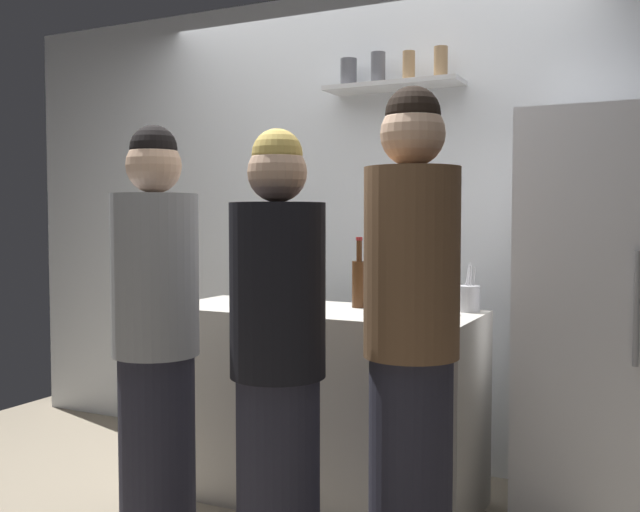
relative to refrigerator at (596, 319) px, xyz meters
name	(u,v)px	position (x,y,z in m)	size (l,w,h in m)	color
back_wall_assembly	(368,225)	(-1.24, 0.40, 0.40)	(4.80, 0.32, 2.60)	white
refrigerator	(596,319)	(0.00, 0.00, 0.00)	(0.63, 0.60, 1.80)	white
counter	(320,404)	(-1.20, -0.30, -0.44)	(1.50, 0.60, 0.91)	#B7B2A8
baking_pan	(412,310)	(-0.73, -0.33, 0.04)	(0.34, 0.24, 0.05)	gray
utensil_holder	(469,298)	(-0.54, -0.09, 0.07)	(0.10, 0.10, 0.22)	#B2B2B7
wine_bottle_dark_glass	(277,280)	(-1.57, -0.06, 0.12)	(0.07, 0.07, 0.28)	black
wine_bottle_amber_glass	(359,281)	(-1.05, -0.17, 0.14)	(0.07, 0.07, 0.34)	#472814
wine_bottle_pale_glass	(241,278)	(-1.79, -0.06, 0.12)	(0.08, 0.08, 0.30)	#B2BFB2
water_bottle_plastic	(273,285)	(-1.40, -0.39, 0.13)	(0.09, 0.09, 0.25)	silver
person_grey_hoodie	(156,344)	(-1.53, -1.09, -0.05)	(0.34, 0.34, 1.70)	#262633
person_blonde	(278,366)	(-0.96, -1.13, -0.08)	(0.34, 0.34, 1.65)	#262633
person_brown_jacket	(411,341)	(-0.53, -0.91, 0.00)	(0.34, 0.34, 1.80)	#262633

